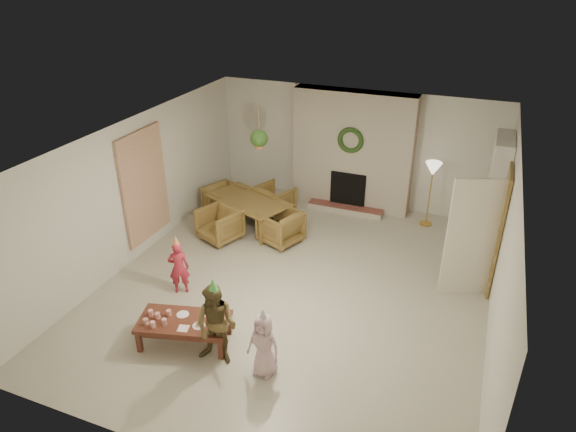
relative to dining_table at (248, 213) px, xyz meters
The scene contains 56 objects.
floor 2.30m from the dining_table, 44.35° to the right, with size 7.00×7.00×0.00m, color #B7B29E.
ceiling 3.17m from the dining_table, 44.35° to the right, with size 7.00×7.00×0.00m, color white.
wall_back 2.69m from the dining_table, 49.46° to the left, with size 7.00×7.00×0.00m, color silver.
wall_front 5.43m from the dining_table, 72.25° to the right, with size 7.00×7.00×0.00m, color silver.
wall_left 2.31m from the dining_table, 130.67° to the right, with size 7.00×7.00×0.00m, color silver.
wall_right 4.99m from the dining_table, 18.99° to the right, with size 7.00×7.00×0.00m, color silver.
fireplace_mass 2.55m from the dining_table, 46.30° to the left, with size 2.50×0.40×2.50m, color #5B2418.
fireplace_hearth 2.13m from the dining_table, 39.75° to the left, with size 1.60×0.30×0.12m, color maroon.
fireplace_firebox 2.24m from the dining_table, 43.11° to the left, with size 0.75×0.12×0.75m, color black.
fireplace_wreath 2.53m from the dining_table, 42.16° to the left, with size 0.54×0.54×0.10m, color #1D3D17.
floor_lamp_base 3.61m from the dining_table, 22.97° to the left, with size 0.25×0.25×0.03m, color gold.
floor_lamp_post 3.62m from the dining_table, 22.97° to the left, with size 0.03×0.03×1.20m, color gold.
floor_lamp_shade 3.72m from the dining_table, 22.97° to the left, with size 0.32×0.32×0.27m, color beige.
bookshelf_carcass 4.60m from the dining_table, ahead, with size 0.30×1.00×2.20m, color white.
bookshelf_shelf_a 4.51m from the dining_table, ahead, with size 0.30×0.92×0.03m, color white.
bookshelf_shelf_b 4.54m from the dining_table, ahead, with size 0.30×0.92×0.03m, color white.
bookshelf_shelf_c 4.61m from the dining_table, ahead, with size 0.30×0.92×0.03m, color white.
bookshelf_shelf_d 4.71m from the dining_table, ahead, with size 0.30×0.92×0.03m, color white.
books_row_lower 4.48m from the dining_table, ahead, with size 0.20×0.40×0.24m, color maroon.
books_row_mid 4.55m from the dining_table, ahead, with size 0.20×0.44×0.24m, color #286294.
books_row_upper 4.60m from the dining_table, ahead, with size 0.20×0.36×0.22m, color #C4812A.
door_frame 4.66m from the dining_table, ahead, with size 0.05×0.86×2.04m, color brown.
door_leaf 4.34m from the dining_table, 10.41° to the right, with size 0.05×0.80×2.00m, color beige.
curtain_panel 2.15m from the dining_table, 133.65° to the right, with size 0.06×1.20×2.00m, color beige.
dining_table is the anchor object (origin of this frame).
dining_chair_near 0.73m from the dining_table, 112.24° to the right, with size 0.69×0.71×0.64m, color brown.
dining_chair_far 0.73m from the dining_table, 67.76° to the left, with size 0.69×0.71×0.64m, color brown.
dining_chair_left 0.73m from the dining_table, 157.76° to the left, with size 0.69×0.71×0.64m, color brown.
dining_chair_right 0.91m from the dining_table, 22.24° to the right, with size 0.69×0.71×0.64m, color brown.
hanging_plant_cord 1.89m from the dining_table, 15.85° to the right, with size 0.01×0.01×0.70m, color tan.
hanging_plant_pot 1.55m from the dining_table, 15.85° to the right, with size 0.16×0.16×0.12m, color #B06738.
hanging_plant_foliage 1.66m from the dining_table, 15.85° to the right, with size 0.32×0.32×0.32m, color #234818.
coffee_table_top 3.53m from the dining_table, 79.00° to the right, with size 1.26×0.63×0.06m, color #5B2C1E.
coffee_table_apron 3.53m from the dining_table, 79.00° to the right, with size 1.16×0.53×0.08m, color #5B2C1E.
coffee_leg_fl 3.86m from the dining_table, 87.26° to the right, with size 0.07×0.07×0.33m, color #5B2C1E.
coffee_leg_fr 3.80m from the dining_table, 70.09° to the right, with size 0.07×0.07×0.33m, color #5B2C1E.
coffee_leg_bl 3.36m from the dining_table, 89.07° to the right, with size 0.07×0.07×0.33m, color #5B2C1E.
coffee_leg_br 3.29m from the dining_table, 69.26° to the right, with size 0.07×0.07×0.33m, color #5B2C1E.
cup_a 3.74m from the dining_table, 86.30° to the right, with size 0.07×0.07×0.09m, color white.
cup_b 3.55m from the dining_table, 86.90° to the right, with size 0.07×0.07×0.09m, color white.
cup_c 3.77m from the dining_table, 84.42° to the right, with size 0.07×0.07×0.09m, color white.
cup_d 3.57m from the dining_table, 84.91° to the right, with size 0.07×0.07×0.09m, color white.
cup_e 3.67m from the dining_table, 82.51° to the right, with size 0.07×0.07×0.09m, color white.
cup_f 3.48m from the dining_table, 82.91° to the right, with size 0.07×0.07×0.09m, color white.
plate_a 3.42m from the dining_table, 79.93° to the right, with size 0.17×0.17×0.01m, color white.
plate_b 3.62m from the dining_table, 75.06° to the right, with size 0.17×0.17×0.01m, color white.
plate_c 3.43m from the dining_table, 71.80° to the right, with size 0.17×0.17×0.01m, color white.
food_scoop 3.62m from the dining_table, 75.06° to the right, with size 0.07×0.07×0.07m, color tan.
napkin_left 3.70m from the dining_table, 78.08° to the right, with size 0.15×0.15×0.01m, color #F9B8B8.
napkin_right 3.35m from the dining_table, 73.38° to the right, with size 0.15×0.15×0.01m, color #F9B8B8.
child_red 2.43m from the dining_table, 91.23° to the right, with size 0.33×0.22×0.91m, color #B9273B.
party_hat_red 2.52m from the dining_table, 91.23° to the right, with size 0.12×0.12×0.17m, color #DCCD49.
child_plaid 3.85m from the dining_table, 70.49° to the right, with size 0.58×0.45×1.19m, color brown.
party_hat_plaid 3.95m from the dining_table, 70.49° to the right, with size 0.14×0.14×0.19m, color #4DAE4A.
child_pink 4.09m from the dining_table, 61.54° to the right, with size 0.45×0.29×0.92m, color beige.
party_hat_pink 4.14m from the dining_table, 61.54° to the right, with size 0.12×0.12×0.16m, color silver.
Camera 1 is at (2.47, -6.61, 4.92)m, focal length 32.04 mm.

